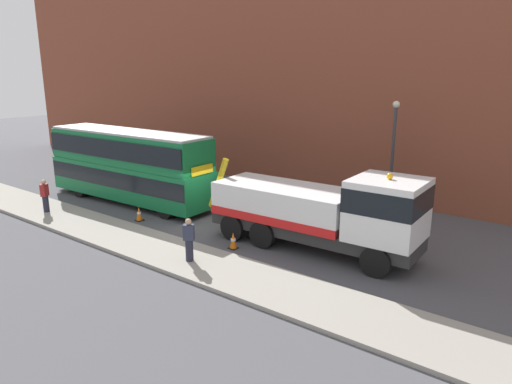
% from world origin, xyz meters
% --- Properties ---
extents(ground_plane, '(120.00, 120.00, 0.00)m').
position_xyz_m(ground_plane, '(0.00, 0.00, 0.00)').
color(ground_plane, '#4C4C51').
extents(near_kerb, '(60.00, 2.80, 0.15)m').
position_xyz_m(near_kerb, '(0.00, -4.20, 0.07)').
color(near_kerb, gray).
rests_on(near_kerb, ground_plane).
extents(building_facade, '(60.00, 1.50, 16.00)m').
position_xyz_m(building_facade, '(0.00, 8.94, 8.07)').
color(building_facade, brown).
rests_on(building_facade, ground_plane).
extents(recovery_tow_truck, '(10.18, 2.94, 3.67)m').
position_xyz_m(recovery_tow_truck, '(5.93, -0.07, 1.76)').
color(recovery_tow_truck, '#2D2D2D').
rests_on(recovery_tow_truck, ground_plane).
extents(double_decker_bus, '(11.11, 2.92, 4.06)m').
position_xyz_m(double_decker_bus, '(-6.44, -0.09, 2.23)').
color(double_decker_bus, '#146B38').
rests_on(double_decker_bus, ground_plane).
extents(pedestrian_onlooker, '(0.42, 0.48, 1.71)m').
position_xyz_m(pedestrian_onlooker, '(-7.95, -4.34, 0.99)').
color(pedestrian_onlooker, '#232333').
rests_on(pedestrian_onlooker, near_kerb).
extents(pedestrian_bystander, '(0.48, 0.43, 1.71)m').
position_xyz_m(pedestrian_bystander, '(2.59, -4.39, 0.99)').
color(pedestrian_bystander, '#232333').
rests_on(pedestrian_bystander, near_kerb).
extents(traffic_cone_near_bus, '(0.36, 0.36, 0.72)m').
position_xyz_m(traffic_cone_near_bus, '(-3.29, -2.07, 0.34)').
color(traffic_cone_near_bus, orange).
rests_on(traffic_cone_near_bus, ground_plane).
extents(traffic_cone_midway, '(0.36, 0.36, 0.72)m').
position_xyz_m(traffic_cone_midway, '(-0.05, -1.86, 0.34)').
color(traffic_cone_midway, orange).
rests_on(traffic_cone_midway, ground_plane).
extents(traffic_cone_near_truck, '(0.36, 0.36, 0.72)m').
position_xyz_m(traffic_cone_near_truck, '(2.88, -2.11, 0.34)').
color(traffic_cone_near_truck, orange).
rests_on(traffic_cone_near_truck, ground_plane).
extents(street_lamp, '(0.36, 0.36, 5.83)m').
position_xyz_m(street_lamp, '(6.12, 6.75, 3.47)').
color(street_lamp, '#38383D').
rests_on(street_lamp, ground_plane).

